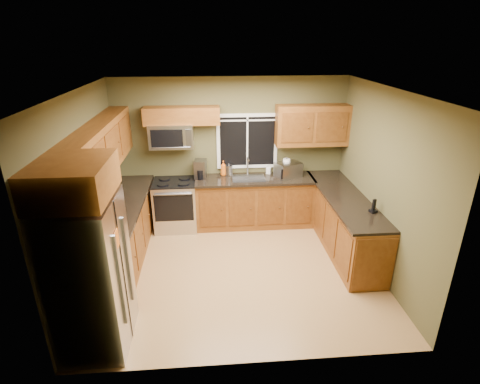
{
  "coord_description": "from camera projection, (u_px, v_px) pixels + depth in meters",
  "views": [
    {
      "loc": [
        -0.38,
        -4.86,
        3.34
      ],
      "look_at": [
        0.05,
        0.35,
        1.15
      ],
      "focal_mm": 28.0,
      "sensor_mm": 36.0,
      "label": 1
    }
  ],
  "objects": [
    {
      "name": "upper_cabinets_left",
      "position": [
        102.0,
        147.0,
        5.36
      ],
      "size": [
        0.33,
        2.65,
        0.72
      ],
      "primitive_type": "cube",
      "color": "brown",
      "rests_on": "left_wall"
    },
    {
      "name": "base_cabinets_left",
      "position": [
        123.0,
        233.0,
        5.92
      ],
      "size": [
        0.6,
        2.65,
        0.9
      ],
      "primitive_type": "cube",
      "color": "brown",
      "rests_on": "ground"
    },
    {
      "name": "countertop_back",
      "position": [
        255.0,
        179.0,
        6.82
      ],
      "size": [
        2.17,
        0.65,
        0.04
      ],
      "primitive_type": "cube",
      "color": "black",
      "rests_on": "base_cabinets_back"
    },
    {
      "name": "sink",
      "position": [
        249.0,
        177.0,
        6.82
      ],
      "size": [
        0.6,
        0.42,
        0.36
      ],
      "color": "slate",
      "rests_on": "countertop_back"
    },
    {
      "name": "right_wall",
      "position": [
        383.0,
        184.0,
        5.43
      ],
      "size": [
        0.0,
        3.6,
        3.6
      ],
      "primitive_type": "plane",
      "rotation": [
        1.57,
        0.0,
        -1.57
      ],
      "color": "brown",
      "rests_on": "ground"
    },
    {
      "name": "soap_bottle_a",
      "position": [
        223.0,
        168.0,
        6.9
      ],
      "size": [
        0.11,
        0.11,
        0.28
      ],
      "primitive_type": "imported",
      "rotation": [
        0.0,
        0.0,
        -0.06
      ],
      "color": "orange",
      "rests_on": "countertop_back"
    },
    {
      "name": "upper_cabinets_back_left",
      "position": [
        182.0,
        116.0,
        6.43
      ],
      "size": [
        1.3,
        0.33,
        0.3
      ],
      "primitive_type": "cube",
      "color": "brown",
      "rests_on": "back_wall"
    },
    {
      "name": "left_wall",
      "position": [
        86.0,
        193.0,
        5.11
      ],
      "size": [
        0.0,
        3.6,
        3.6
      ],
      "primitive_type": "plane",
      "rotation": [
        1.57,
        0.0,
        1.57
      ],
      "color": "brown",
      "rests_on": "ground"
    },
    {
      "name": "kettle",
      "position": [
        229.0,
        170.0,
        6.9
      ],
      "size": [
        0.17,
        0.17,
        0.25
      ],
      "color": "#B7B7BC",
      "rests_on": "countertop_back"
    },
    {
      "name": "coffee_maker",
      "position": [
        200.0,
        170.0,
        6.77
      ],
      "size": [
        0.23,
        0.3,
        0.34
      ],
      "color": "slate",
      "rests_on": "countertop_back"
    },
    {
      "name": "soap_bottle_b",
      "position": [
        269.0,
        169.0,
        7.01
      ],
      "size": [
        0.11,
        0.11,
        0.18
      ],
      "primitive_type": "imported",
      "rotation": [
        0.0,
        0.0,
        -0.42
      ],
      "color": "white",
      "rests_on": "countertop_back"
    },
    {
      "name": "toaster_oven",
      "position": [
        288.0,
        170.0,
        6.84
      ],
      "size": [
        0.52,
        0.48,
        0.27
      ],
      "color": "#B7B7BC",
      "rests_on": "countertop_back"
    },
    {
      "name": "countertop_peninsula",
      "position": [
        345.0,
        197.0,
        6.07
      ],
      "size": [
        0.65,
        2.5,
        0.04
      ],
      "primitive_type": "cube",
      "color": "black",
      "rests_on": "base_cabinets_peninsula"
    },
    {
      "name": "back_wall",
      "position": [
        231.0,
        152.0,
        6.92
      ],
      "size": [
        4.2,
        0.0,
        4.2
      ],
      "primitive_type": "plane",
      "rotation": [
        1.57,
        0.0,
        0.0
      ],
      "color": "brown",
      "rests_on": "ground"
    },
    {
      "name": "upper_cabinets_back_right",
      "position": [
        312.0,
        125.0,
        6.68
      ],
      "size": [
        1.3,
        0.33,
        0.72
      ],
      "primitive_type": "cube",
      "color": "brown",
      "rests_on": "back_wall"
    },
    {
      "name": "paper_towel_roll",
      "position": [
        286.0,
        167.0,
        6.92
      ],
      "size": [
        0.17,
        0.17,
        0.34
      ],
      "color": "white",
      "rests_on": "countertop_back"
    },
    {
      "name": "ceiling",
      "position": [
        238.0,
        90.0,
        4.75
      ],
      "size": [
        4.2,
        4.2,
        0.0
      ],
      "primitive_type": "plane",
      "rotation": [
        3.14,
        0.0,
        0.0
      ],
      "color": "white",
      "rests_on": "back_wall"
    },
    {
      "name": "countertop_left",
      "position": [
        121.0,
        206.0,
        5.74
      ],
      "size": [
        0.65,
        2.65,
        0.04
      ],
      "primitive_type": "cube",
      "color": "black",
      "rests_on": "base_cabinets_left"
    },
    {
      "name": "refrigerator",
      "position": [
        90.0,
        276.0,
        4.12
      ],
      "size": [
        0.74,
        0.9,
        1.8
      ],
      "color": "#B7B7BC",
      "rests_on": "ground"
    },
    {
      "name": "cordless_phone",
      "position": [
        373.0,
        208.0,
        5.48
      ],
      "size": [
        0.11,
        0.11,
        0.21
      ],
      "color": "black",
      "rests_on": "countertop_peninsula"
    },
    {
      "name": "microwave",
      "position": [
        171.0,
        136.0,
        6.52
      ],
      "size": [
        0.76,
        0.41,
        0.42
      ],
      "color": "#B7B7BC",
      "rests_on": "back_wall"
    },
    {
      "name": "base_cabinets_peninsula",
      "position": [
        343.0,
        223.0,
        6.25
      ],
      "size": [
        0.6,
        2.52,
        0.9
      ],
      "color": "brown",
      "rests_on": "ground"
    },
    {
      "name": "floor",
      "position": [
        239.0,
        269.0,
        5.79
      ],
      "size": [
        4.2,
        4.2,
        0.0
      ],
      "primitive_type": "plane",
      "color": "#A67A49",
      "rests_on": "ground"
    },
    {
      "name": "upper_cabinet_over_fridge",
      "position": [
        73.0,
        180.0,
        3.68
      ],
      "size": [
        0.72,
        0.9,
        0.38
      ],
      "primitive_type": "cube",
      "color": "brown",
      "rests_on": "left_wall"
    },
    {
      "name": "range",
      "position": [
        176.0,
        205.0,
        6.88
      ],
      "size": [
        0.76,
        0.69,
        0.94
      ],
      "color": "#B7B7BC",
      "rests_on": "ground"
    },
    {
      "name": "window",
      "position": [
        247.0,
        141.0,
        6.85
      ],
      "size": [
        1.12,
        0.03,
        1.02
      ],
      "color": "white",
      "rests_on": "back_wall"
    },
    {
      "name": "front_wall",
      "position": [
        253.0,
        259.0,
        3.61
      ],
      "size": [
        4.2,
        0.0,
        4.2
      ],
      "primitive_type": "plane",
      "rotation": [
        -1.57,
        0.0,
        0.0
      ],
      "color": "brown",
      "rests_on": "ground"
    },
    {
      "name": "base_cabinets_back",
      "position": [
        254.0,
        202.0,
        7.03
      ],
      "size": [
        2.17,
        0.6,
        0.9
      ],
      "primitive_type": "cube",
      "color": "brown",
      "rests_on": "ground"
    }
  ]
}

